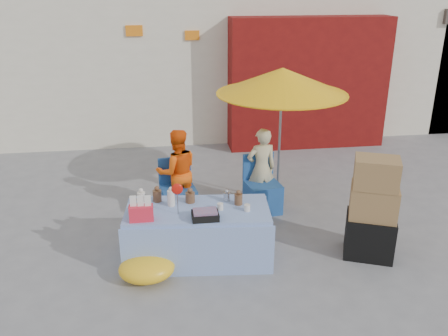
{
  "coord_description": "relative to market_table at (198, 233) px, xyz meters",
  "views": [
    {
      "loc": [
        -0.82,
        -4.99,
        3.24
      ],
      "look_at": [
        -0.03,
        0.6,
        1.0
      ],
      "focal_mm": 38.0,
      "sensor_mm": 36.0,
      "label": 1
    }
  ],
  "objects": [
    {
      "name": "ground",
      "position": [
        0.42,
        -0.13,
        -0.35
      ],
      "size": [
        80.0,
        80.0,
        0.0
      ],
      "primitive_type": "plane",
      "color": "slate",
      "rests_on": "ground"
    },
    {
      "name": "market_table",
      "position": [
        0.0,
        0.0,
        0.0
      ],
      "size": [
        1.84,
        0.99,
        1.07
      ],
      "rotation": [
        0.0,
        0.0,
        -0.1
      ],
      "color": "#8EB2E4",
      "rests_on": "ground"
    },
    {
      "name": "chair_left",
      "position": [
        -0.18,
        1.17,
        -0.09
      ],
      "size": [
        0.55,
        0.54,
        0.85
      ],
      "rotation": [
        0.0,
        0.0,
        0.16
      ],
      "color": "#1F4C91",
      "rests_on": "ground"
    },
    {
      "name": "chair_right",
      "position": [
        1.07,
        1.17,
        -0.09
      ],
      "size": [
        0.55,
        0.54,
        0.85
      ],
      "rotation": [
        0.0,
        0.0,
        0.16
      ],
      "color": "#1F4C91",
      "rests_on": "ground"
    },
    {
      "name": "vendor_orange",
      "position": [
        -0.17,
        1.3,
        0.29
      ],
      "size": [
        0.69,
        0.58,
        1.29
      ],
      "primitive_type": "imported",
      "rotation": [
        0.0,
        0.0,
        3.3
      ],
      "color": "#FF590D",
      "rests_on": "ground"
    },
    {
      "name": "vendor_beige",
      "position": [
        1.08,
        1.3,
        0.27
      ],
      "size": [
        0.5,
        0.37,
        1.25
      ],
      "primitive_type": "imported",
      "rotation": [
        0.0,
        0.0,
        3.3
      ],
      "color": "#C9BD8E",
      "rests_on": "ground"
    },
    {
      "name": "umbrella",
      "position": [
        1.38,
        1.45,
        1.54
      ],
      "size": [
        1.9,
        1.9,
        2.09
      ],
      "color": "gray",
      "rests_on": "ground"
    },
    {
      "name": "box_stack",
      "position": [
        2.13,
        -0.23,
        0.25
      ],
      "size": [
        0.73,
        0.67,
        1.31
      ],
      "rotation": [
        0.0,
        0.0,
        -0.39
      ],
      "color": "black",
      "rests_on": "ground"
    },
    {
      "name": "tarp_bundle",
      "position": [
        -0.63,
        -0.38,
        -0.2
      ],
      "size": [
        0.77,
        0.69,
        0.29
      ],
      "primitive_type": "ellipsoid",
      "rotation": [
        0.0,
        0.0,
        -0.31
      ],
      "color": "yellow",
      "rests_on": "ground"
    }
  ]
}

